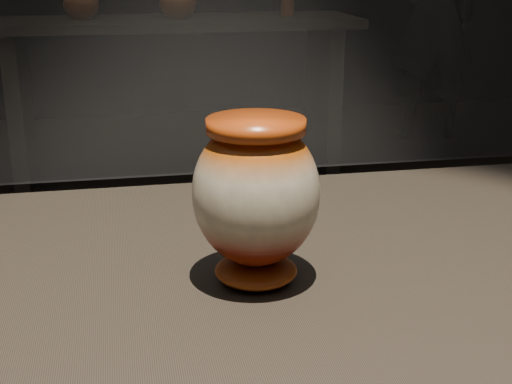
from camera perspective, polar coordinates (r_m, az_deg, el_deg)
main_vase at (r=0.76m, az=-0.00°, el=-0.24°), size 0.18×0.18×0.18m
back_shelf at (r=4.03m, az=-6.40°, el=9.93°), size 2.00×0.60×0.90m
back_vase_left at (r=3.99m, az=-13.83°, el=14.67°), size 0.26×0.26×0.20m
back_vase_right at (r=4.11m, az=2.55°, el=14.65°), size 0.08×0.08×0.11m
visitor at (r=5.05m, az=14.03°, el=13.37°), size 0.63×0.44×1.64m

